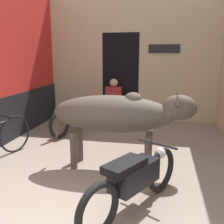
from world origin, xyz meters
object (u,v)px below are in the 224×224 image
at_px(motorcycle_far, 78,114).
at_px(shopkeeper_seated, 113,100).
at_px(motorcycle_near, 134,179).
at_px(plastic_stool, 128,115).
at_px(cow, 119,114).

xyz_separation_m(motorcycle_far, shopkeeper_seated, (0.70, 1.02, 0.20)).
height_order(motorcycle_near, plastic_stool, motorcycle_near).
xyz_separation_m(cow, motorcycle_far, (-1.33, 1.88, -0.49)).
height_order(motorcycle_near, motorcycle_far, motorcycle_far).
relative_size(cow, shopkeeper_seated, 1.92).
distance_m(motorcycle_near, motorcycle_far, 3.52).
bearing_deg(cow, plastic_stool, 94.72).
xyz_separation_m(motorcycle_near, plastic_stool, (-0.64, 4.10, -0.19)).
bearing_deg(motorcycle_near, motorcycle_far, 119.37).
xyz_separation_m(shopkeeper_seated, plastic_stool, (0.39, 0.02, -0.41)).
height_order(motorcycle_far, shopkeeper_seated, shopkeeper_seated).
xyz_separation_m(motorcycle_near, shopkeeper_seated, (-1.03, 4.09, 0.21)).
relative_size(shopkeeper_seated, plastic_stool, 2.84).
bearing_deg(shopkeeper_seated, motorcycle_near, -75.83).
bearing_deg(motorcycle_far, plastic_stool, 43.55).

